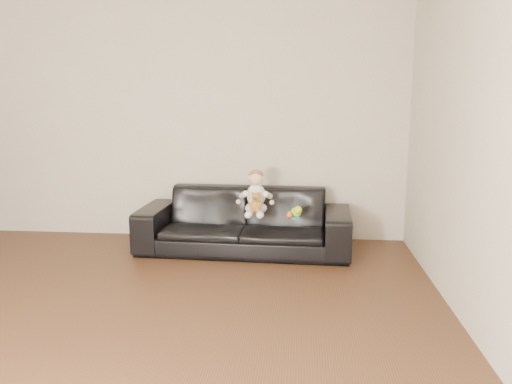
# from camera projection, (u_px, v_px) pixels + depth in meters

# --- Properties ---
(floor) EXTENTS (5.50, 5.50, 0.00)m
(floor) POSITION_uv_depth(u_px,v_px,m) (67.00, 359.00, 2.98)
(floor) COLOR #4C2E1A
(floor) RESTS_ON ground
(wall_back) EXTENTS (5.00, 0.00, 5.00)m
(wall_back) POSITION_uv_depth(u_px,v_px,m) (175.00, 120.00, 5.43)
(wall_back) COLOR beige
(wall_back) RESTS_ON ground
(sofa) EXTENTS (2.15, 0.91, 0.62)m
(sofa) POSITION_uv_depth(u_px,v_px,m) (244.00, 221.00, 5.05)
(sofa) COLOR black
(sofa) RESTS_ON floor
(baby) EXTENTS (0.30, 0.37, 0.44)m
(baby) POSITION_uv_depth(u_px,v_px,m) (256.00, 195.00, 4.87)
(baby) COLOR #F6D0D6
(baby) RESTS_ON sofa
(teddy_bear) EXTENTS (0.10, 0.11, 0.19)m
(teddy_bear) POSITION_uv_depth(u_px,v_px,m) (256.00, 202.00, 4.75)
(teddy_bear) COLOR #9F6F2D
(teddy_bear) RESTS_ON sofa
(toy_green) EXTENTS (0.15, 0.16, 0.09)m
(toy_green) POSITION_uv_depth(u_px,v_px,m) (296.00, 212.00, 4.79)
(toy_green) COLOR #BEE81B
(toy_green) RESTS_ON sofa
(toy_rattle) EXTENTS (0.07, 0.07, 0.06)m
(toy_rattle) POSITION_uv_depth(u_px,v_px,m) (289.00, 215.00, 4.73)
(toy_rattle) COLOR #E6421B
(toy_rattle) RESTS_ON sofa
(toy_blue_disc) EXTENTS (0.12, 0.12, 0.01)m
(toy_blue_disc) POSITION_uv_depth(u_px,v_px,m) (295.00, 218.00, 4.73)
(toy_blue_disc) COLOR #1A8BD1
(toy_blue_disc) RESTS_ON sofa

